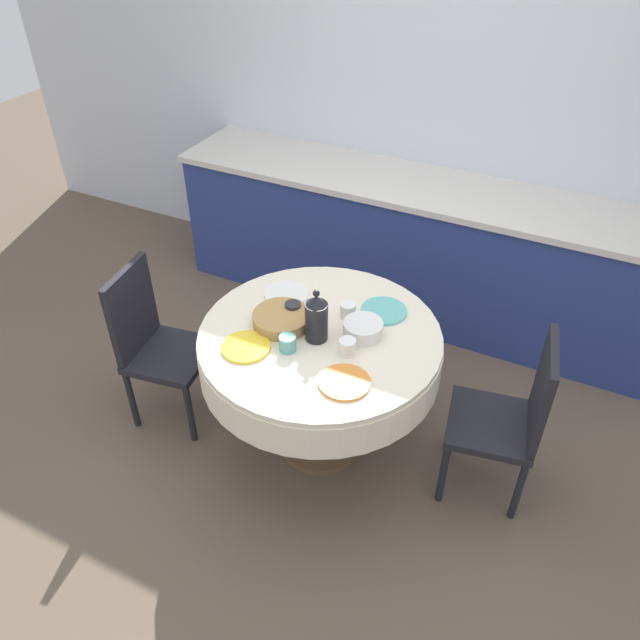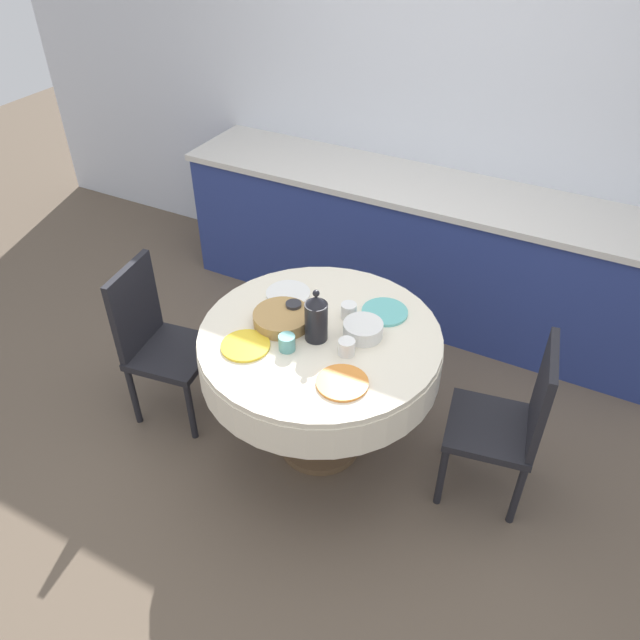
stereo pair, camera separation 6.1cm
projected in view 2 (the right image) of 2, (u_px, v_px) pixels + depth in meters
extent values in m
plane|color=brown|center=(320.00, 444.00, 3.41)|extent=(12.00, 12.00, 0.00)
cube|color=silver|center=(453.00, 108.00, 3.84)|extent=(7.00, 0.05, 2.60)
cube|color=navy|center=(420.00, 252.00, 4.14)|extent=(3.20, 0.60, 0.88)
cube|color=beige|center=(427.00, 189.00, 3.85)|extent=(3.24, 0.64, 0.04)
cylinder|color=brown|center=(320.00, 441.00, 3.39)|extent=(0.44, 0.44, 0.04)
cylinder|color=brown|center=(320.00, 404.00, 3.22)|extent=(0.11, 0.11, 0.53)
cylinder|color=silver|center=(320.00, 353.00, 3.00)|extent=(1.16, 1.16, 0.18)
cylinder|color=silver|center=(320.00, 336.00, 2.94)|extent=(1.15, 1.15, 0.03)
cube|color=black|center=(490.00, 428.00, 2.95)|extent=(0.46, 0.46, 0.04)
cube|color=black|center=(542.00, 396.00, 2.74)|extent=(0.10, 0.38, 0.49)
cylinder|color=black|center=(441.00, 476.00, 2.99)|extent=(0.04, 0.04, 0.39)
cylinder|color=black|center=(452.00, 424.00, 3.26)|extent=(0.04, 0.04, 0.39)
cylinder|color=black|center=(517.00, 495.00, 2.90)|extent=(0.04, 0.04, 0.39)
cylinder|color=black|center=(522.00, 440.00, 3.17)|extent=(0.04, 0.04, 0.39)
cube|color=black|center=(173.00, 353.00, 3.37)|extent=(0.45, 0.45, 0.04)
cube|color=black|center=(135.00, 307.00, 3.26)|extent=(0.09, 0.38, 0.49)
cylinder|color=black|center=(221.00, 369.00, 3.59)|extent=(0.04, 0.04, 0.39)
cylinder|color=black|center=(191.00, 411.00, 3.33)|extent=(0.04, 0.04, 0.39)
cylinder|color=black|center=(167.00, 356.00, 3.68)|extent=(0.04, 0.04, 0.39)
cylinder|color=black|center=(134.00, 396.00, 3.42)|extent=(0.04, 0.04, 0.39)
cylinder|color=yellow|center=(245.00, 346.00, 2.85)|extent=(0.23, 0.23, 0.01)
cylinder|color=#5BA39E|center=(287.00, 343.00, 2.82)|extent=(0.08, 0.08, 0.08)
cylinder|color=orange|center=(342.00, 383.00, 2.66)|extent=(0.23, 0.23, 0.01)
cylinder|color=white|center=(347.00, 347.00, 2.79)|extent=(0.08, 0.08, 0.08)
cylinder|color=white|center=(288.00, 293.00, 3.17)|extent=(0.23, 0.23, 0.01)
cylinder|color=#28282D|center=(294.00, 309.00, 3.02)|extent=(0.08, 0.08, 0.08)
cylinder|color=#60BCB7|center=(385.00, 312.00, 3.05)|extent=(0.23, 0.23, 0.01)
cylinder|color=white|center=(349.00, 311.00, 3.01)|extent=(0.08, 0.08, 0.08)
cylinder|color=black|center=(316.00, 322.00, 2.84)|extent=(0.11, 0.11, 0.19)
cone|color=black|center=(316.00, 300.00, 2.77)|extent=(0.10, 0.10, 0.04)
sphere|color=black|center=(316.00, 293.00, 2.75)|extent=(0.03, 0.03, 0.03)
cylinder|color=#AD844C|center=(282.00, 318.00, 2.97)|extent=(0.28, 0.28, 0.06)
cylinder|color=silver|center=(363.00, 329.00, 2.90)|extent=(0.19, 0.19, 0.07)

